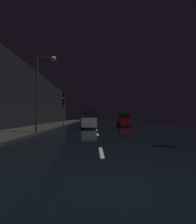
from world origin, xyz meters
name	(u,v)px	position (x,y,z in m)	size (l,w,h in m)	color
ground	(96,126)	(0.00, 24.50, -0.01)	(26.88, 84.00, 0.02)	black
sidewalk_left	(52,125)	(-7.24, 24.50, 0.07)	(4.40, 84.00, 0.15)	#33302D
building_facade_left	(28,97)	(-9.84, 21.00, 4.34)	(0.80, 63.00, 8.68)	black
lane_centerline	(96,128)	(0.00, 17.28, 0.01)	(0.16, 32.61, 0.01)	beige
traffic_light_far_left	(64,101)	(-4.94, 22.35, 3.79)	(0.33, 0.47, 5.18)	#38383A
streetlamp_overhead	(43,82)	(-4.66, 10.53, 4.44)	(1.70, 0.44, 6.62)	#2D2D30
car_approaching_headlights	(90,120)	(-0.85, 18.00, 0.98)	(1.97, 4.28, 2.15)	silver
car_parked_right_far	(124,121)	(4.14, 21.71, 0.86)	(1.72, 3.72, 1.87)	maroon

